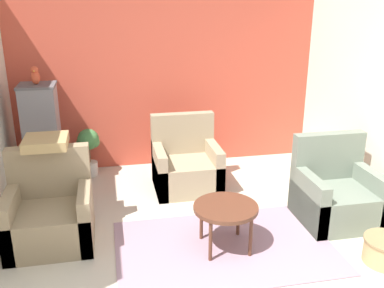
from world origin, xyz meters
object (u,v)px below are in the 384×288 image
object	(u,v)px
armchair_middle	(186,166)
parrot	(35,76)
armchair_right	(336,195)
birdcage	(43,139)
coffee_table	(226,210)
armchair_left	(51,215)
potted_plant	(89,146)

from	to	relation	value
armchair_middle	parrot	bearing A→B (deg)	166.70
armchair_right	birdcage	world-z (taller)	birdcage
coffee_table	armchair_middle	bearing A→B (deg)	94.33
coffee_table	parrot	distance (m)	2.89
armchair_left	potted_plant	size ratio (longest dim) A/B	1.39
armchair_right	birdcage	size ratio (longest dim) A/B	0.69
coffee_table	armchair_middle	xyz separation A→B (m)	(-0.11, 1.48, -0.13)
armchair_right	birdcage	distance (m)	3.65
armchair_left	armchair_right	distance (m)	3.07
armchair_middle	potted_plant	xyz separation A→B (m)	(-1.24, 0.67, 0.14)
coffee_table	potted_plant	bearing A→B (deg)	122.24
coffee_table	armchair_middle	size ratio (longest dim) A/B	0.68
armchair_right	potted_plant	size ratio (longest dim) A/B	1.39
potted_plant	armchair_middle	bearing A→B (deg)	-28.16
birdcage	armchair_left	bearing A→B (deg)	-81.87
armchair_left	armchair_right	world-z (taller)	same
potted_plant	armchair_left	bearing A→B (deg)	-101.64
parrot	coffee_table	bearing A→B (deg)	-45.05
coffee_table	armchair_left	bearing A→B (deg)	164.33
armchair_middle	coffee_table	bearing A→B (deg)	-85.67
armchair_middle	potted_plant	world-z (taller)	armchair_middle
birdcage	potted_plant	size ratio (longest dim) A/B	2.02
armchair_left	parrot	distance (m)	1.86
coffee_table	armchair_left	xyz separation A→B (m)	(-1.70, 0.48, -0.13)
armchair_right	potted_plant	world-z (taller)	armchair_right
armchair_middle	potted_plant	distance (m)	1.42
armchair_right	armchair_middle	bearing A→B (deg)	141.79
armchair_left	armchair_right	xyz separation A→B (m)	(3.07, -0.16, 0.00)
armchair_middle	parrot	xyz separation A→B (m)	(-1.79, 0.42, 1.17)
birdcage	coffee_table	bearing A→B (deg)	-45.02
coffee_table	birdcage	world-z (taller)	birdcage
birdcage	parrot	size ratio (longest dim) A/B	5.94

